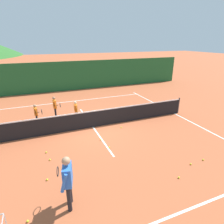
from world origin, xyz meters
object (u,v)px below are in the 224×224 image
Objects in this scene: tennis_ball_9 at (179,177)px; student_1 at (55,105)px; tennis_ball_1 at (109,147)px; tennis_ball_3 at (203,160)px; tennis_ball_10 at (28,221)px; tennis_ball_2 at (46,152)px; tennis_ball_5 at (101,139)px; tennis_net at (93,119)px; instructor at (67,178)px; tennis_ball_7 at (47,180)px; student_2 at (76,109)px; tennis_ball_0 at (121,127)px; tennis_ball_4 at (50,160)px; student_0 at (36,113)px; tennis_ball_6 at (191,164)px.

student_1 is at bearing 114.79° from tennis_ball_9.
tennis_ball_1 is 3.91m from tennis_ball_3.
tennis_ball_1 and tennis_ball_10 have the same top height.
tennis_ball_2 is 2.53m from tennis_ball_5.
tennis_net is 7.02× the size of instructor.
student_2 is at bearing 66.89° from tennis_ball_7.
tennis_ball_9 is at bearing -38.87° from tennis_ball_2.
tennis_ball_2 is (-4.01, -1.03, 0.00)m from tennis_ball_0.
tennis_ball_10 is at bearing -112.02° from tennis_ball_7.
tennis_ball_3 is at bearing -65.17° from tennis_ball_0.
tennis_ball_0 and tennis_ball_5 have the same top height.
student_2 is (-0.65, 1.27, 0.22)m from tennis_net.
tennis_ball_7 is at bearing -99.48° from student_1.
tennis_ball_1 is at bearing 22.66° from tennis_ball_7.
tennis_ball_1 is 3.17m from tennis_ball_9.
tennis_net is 3.44m from tennis_ball_4.
student_2 is at bearing 62.81° from tennis_ball_4.
student_0 is 3.34m from tennis_ball_2.
student_0 reaches higher than tennis_ball_7.
student_0 is 17.63× the size of tennis_ball_2.
tennis_ball_1 is 2.98m from tennis_ball_7.
tennis_ball_6 is at bearing -73.84° from tennis_ball_0.
tennis_net is at bearing 66.32° from instructor.
student_0 is 17.63× the size of tennis_ball_9.
tennis_ball_1 is 1.00× the size of tennis_ball_10.
tennis_ball_2 is 1.00× the size of tennis_ball_9.
tennis_ball_7 is at bearing 159.48° from tennis_ball_9.
instructor is 24.65× the size of tennis_ball_3.
tennis_ball_10 is at bearing -93.92° from student_0.
student_1 is 19.93× the size of tennis_ball_9.
tennis_ball_0 is at bearing -42.07° from student_1.
instructor is 24.65× the size of tennis_ball_2.
tennis_ball_0 is 1.00× the size of tennis_ball_7.
tennis_ball_7 is (-2.69, -3.50, -0.47)m from tennis_net.
student_1 reaches higher than tennis_ball_10.
tennis_ball_0 is 1.00× the size of tennis_ball_2.
tennis_net is 9.78× the size of student_2.
instructor reaches higher than tennis_ball_9.
tennis_ball_2 and tennis_ball_5 have the same top height.
student_1 is 4.12m from tennis_ball_5.
tennis_net reaches higher than tennis_ball_10.
student_2 is 17.67× the size of tennis_ball_0.
tennis_ball_7 is at bearing -99.10° from tennis_ball_4.
tennis_net is 172.93× the size of tennis_ball_10.
tennis_ball_4 is (-0.76, -4.48, -0.78)m from student_1.
tennis_ball_5 is at bearing -150.44° from tennis_ball_0.
instructor is 3.88m from tennis_ball_9.
student_0 reaches higher than tennis_ball_9.
student_2 is 2.94m from tennis_ball_5.
tennis_ball_4 is 4.97m from tennis_ball_9.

